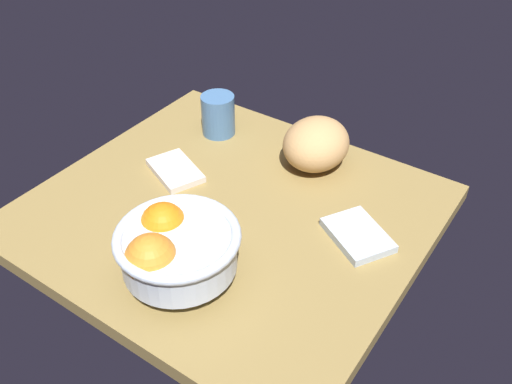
% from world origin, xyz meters
% --- Properties ---
extents(ground_plane, '(0.70, 0.64, 0.03)m').
position_xyz_m(ground_plane, '(0.00, 0.00, -0.01)').
color(ground_plane, olive).
extents(fruit_bowl, '(0.20, 0.20, 0.11)m').
position_xyz_m(fruit_bowl, '(0.03, -0.19, 0.06)').
color(fruit_bowl, silver).
rests_on(fruit_bowl, ground).
extents(bread_loaf, '(0.13, 0.15, 0.10)m').
position_xyz_m(bread_loaf, '(0.06, 0.21, 0.05)').
color(bread_loaf, tan).
rests_on(bread_loaf, ground).
extents(napkin_folded, '(0.14, 0.13, 0.01)m').
position_xyz_m(napkin_folded, '(0.23, 0.06, 0.01)').
color(napkin_folded, '#B1BFCD').
rests_on(napkin_folded, ground).
extents(napkin_spare, '(0.14, 0.12, 0.01)m').
position_xyz_m(napkin_spare, '(-0.15, 0.03, 0.01)').
color(napkin_spare, silver).
rests_on(napkin_spare, ground).
extents(mug, '(0.08, 0.11, 0.09)m').
position_xyz_m(mug, '(-0.18, 0.20, 0.05)').
color(mug, teal).
rests_on(mug, ground).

